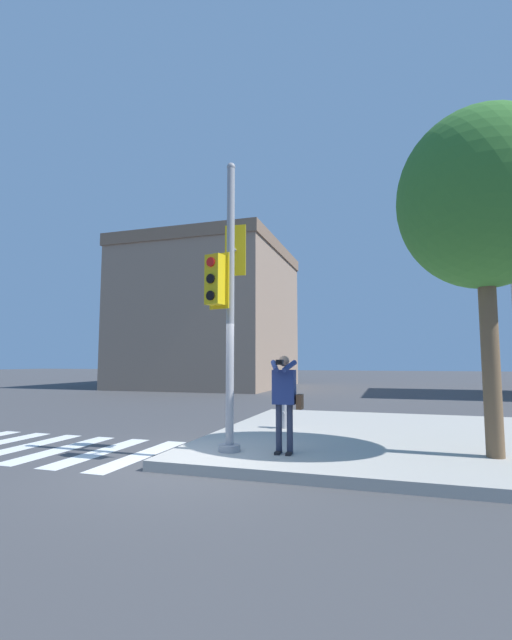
{
  "coord_description": "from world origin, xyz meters",
  "views": [
    {
      "loc": [
        3.43,
        -6.83,
        1.8
      ],
      "look_at": [
        1.14,
        0.48,
        2.55
      ],
      "focal_mm": 24.0,
      "sensor_mm": 36.0,
      "label": 1
    }
  ],
  "objects_px": {
    "street_tree": "(482,200)",
    "fire_hydrant": "(284,412)",
    "traffic_signal_pole": "(228,289)",
    "person_photographer": "(285,395)"
  },
  "relations": [
    {
      "from": "person_photographer",
      "to": "street_tree",
      "type": "relative_size",
      "value": 0.28
    },
    {
      "from": "traffic_signal_pole",
      "to": "fire_hydrant",
      "type": "relative_size",
      "value": 7.11
    },
    {
      "from": "person_photographer",
      "to": "fire_hydrant",
      "type": "xyz_separation_m",
      "value": [
        -0.71,
        2.83,
        -0.65
      ]
    },
    {
      "from": "traffic_signal_pole",
      "to": "street_tree",
      "type": "bearing_deg",
      "value": 11.07
    },
    {
      "from": "traffic_signal_pole",
      "to": "street_tree",
      "type": "height_order",
      "value": "street_tree"
    },
    {
      "from": "person_photographer",
      "to": "fire_hydrant",
      "type": "bearing_deg",
      "value": 104.05
    },
    {
      "from": "traffic_signal_pole",
      "to": "person_photographer",
      "type": "relative_size",
      "value": 3.16
    },
    {
      "from": "person_photographer",
      "to": "fire_hydrant",
      "type": "relative_size",
      "value": 2.25
    },
    {
      "from": "street_tree",
      "to": "fire_hydrant",
      "type": "height_order",
      "value": "street_tree"
    },
    {
      "from": "street_tree",
      "to": "traffic_signal_pole",
      "type": "bearing_deg",
      "value": -168.93
    }
  ]
}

